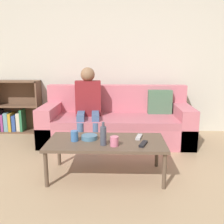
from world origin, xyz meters
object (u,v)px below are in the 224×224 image
at_px(coffee_table, 106,144).
at_px(tv_remote_1, 139,137).
at_px(cup_far, 74,136).
at_px(person_adult, 88,101).
at_px(cup_near, 114,141).
at_px(snack_bowl, 89,137).
at_px(bottle, 103,135).
at_px(bookshelf, 16,111).
at_px(couch, 117,123).
at_px(tv_remote_0, 143,144).

xyz_separation_m(coffee_table, tv_remote_1, (0.34, 0.11, 0.04)).
bearing_deg(cup_far, person_adult, 89.89).
relative_size(coffee_table, cup_near, 12.68).
relative_size(snack_bowl, bottle, 0.73).
height_order(bookshelf, bottle, bookshelf).
distance_m(cup_far, tv_remote_1, 0.68).
xyz_separation_m(couch, snack_bowl, (-0.27, -1.12, 0.14)).
height_order(cup_far, bottle, bottle).
bearing_deg(bookshelf, tv_remote_0, -40.84).
relative_size(bookshelf, cup_near, 9.06).
bearing_deg(coffee_table, tv_remote_0, -16.75).
bearing_deg(snack_bowl, couch, 76.45).
height_order(couch, tv_remote_1, couch).
distance_m(coffee_table, cup_near, 0.19).
xyz_separation_m(bookshelf, cup_near, (1.69, -1.75, 0.09)).
distance_m(coffee_table, bottle, 0.18).
relative_size(couch, tv_remote_1, 12.26).
xyz_separation_m(person_adult, cup_near, (0.41, -1.24, -0.19)).
bearing_deg(tv_remote_0, tv_remote_1, 116.55).
bearing_deg(couch, bookshelf, 165.83).
distance_m(bookshelf, cup_near, 2.43).
distance_m(coffee_table, person_adult, 1.17).
distance_m(cup_near, bottle, 0.12).
bearing_deg(couch, tv_remote_1, -76.54).
bearing_deg(bottle, cup_near, -11.82).
bearing_deg(tv_remote_0, couch, 122.05).
bearing_deg(bottle, cup_far, 160.16).
bearing_deg(cup_near, coffee_table, 119.77).
height_order(couch, bottle, couch).
xyz_separation_m(coffee_table, bottle, (-0.02, -0.13, 0.13)).
distance_m(bookshelf, person_adult, 1.41).
bearing_deg(bottle, couch, 85.07).
bearing_deg(snack_bowl, person_adult, 97.80).
xyz_separation_m(coffee_table, person_adult, (-0.32, 1.09, 0.27)).
bearing_deg(tv_remote_0, snack_bowl, -176.10).
height_order(couch, person_adult, person_adult).
bearing_deg(tv_remote_1, cup_near, -121.12).
bearing_deg(bookshelf, cup_near, -45.92).
bearing_deg(coffee_table, cup_near, -60.23).
height_order(bookshelf, coffee_table, bookshelf).
bearing_deg(cup_near, person_adult, 108.26).
height_order(cup_near, tv_remote_1, cup_near).
relative_size(coffee_table, tv_remote_0, 6.86).
height_order(bookshelf, cup_far, bookshelf).
height_order(couch, snack_bowl, couch).
distance_m(tv_remote_0, bottle, 0.40).
xyz_separation_m(tv_remote_0, tv_remote_1, (-0.03, 0.22, 0.00)).
height_order(cup_near, bottle, bottle).
bearing_deg(person_adult, couch, 4.92).
bearing_deg(tv_remote_0, bookshelf, 158.88).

